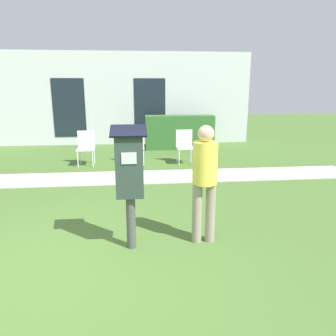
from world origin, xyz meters
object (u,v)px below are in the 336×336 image
(parking_meter, at_px, (130,172))
(outdoor_chair_right, at_px, (185,144))
(person_standing, at_px, (205,175))
(outdoor_chair_left, at_px, (86,145))
(outdoor_chair_middle, at_px, (136,144))

(parking_meter, relative_size, outdoor_chair_right, 1.77)
(parking_meter, xyz_separation_m, outdoor_chair_right, (1.41, 4.70, -0.49))
(person_standing, height_order, outdoor_chair_left, person_standing)
(person_standing, xyz_separation_m, outdoor_chair_right, (0.45, 4.62, -0.40))
(parking_meter, bearing_deg, outdoor_chair_right, 73.27)
(person_standing, relative_size, outdoor_chair_right, 1.76)
(outdoor_chair_left, bearing_deg, parking_meter, -77.08)
(outdoor_chair_left, height_order, outdoor_chair_middle, same)
(outdoor_chair_right, bearing_deg, parking_meter, -108.96)
(parking_meter, distance_m, outdoor_chair_left, 4.94)
(person_standing, height_order, outdoor_chair_middle, person_standing)
(parking_meter, bearing_deg, person_standing, 4.29)
(person_standing, bearing_deg, outdoor_chair_left, 81.58)
(parking_meter, height_order, person_standing, parking_meter)
(parking_meter, distance_m, outdoor_chair_middle, 4.82)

